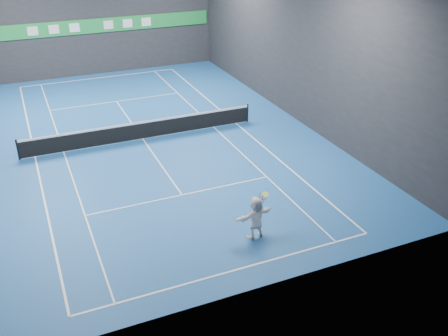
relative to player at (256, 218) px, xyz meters
name	(u,v)px	position (x,y,z in m)	size (l,w,h in m)	color
ground	(143,139)	(-1.52, 10.41, -0.85)	(26.00, 26.00, 0.00)	#1A5094
wall_back	(90,12)	(-1.52, 23.41, 3.65)	(18.00, 0.10, 9.00)	#262629
wall_front	(253,167)	(-1.52, -2.59, 3.65)	(18.00, 0.10, 9.00)	#262629
wall_right	(294,39)	(7.48, 10.41, 3.65)	(0.10, 26.00, 9.00)	#262629
baseline_near	(235,270)	(-1.52, -1.48, -0.85)	(10.98, 0.08, 0.01)	white
baseline_far	(100,78)	(-1.52, 22.30, -0.85)	(10.98, 0.08, 0.01)	white
sideline_doubles_left	(35,157)	(-7.01, 10.41, -0.85)	(0.08, 23.78, 0.01)	white
sideline_doubles_right	(236,123)	(3.97, 10.41, -0.85)	(0.08, 23.78, 0.01)	white
sideline_singles_left	(64,152)	(-5.63, 10.41, -0.85)	(0.06, 23.78, 0.01)	white
sideline_singles_right	(214,127)	(2.59, 10.41, -0.85)	(0.06, 23.78, 0.01)	white
service_line_near	(182,195)	(-1.52, 4.01, -0.85)	(8.23, 0.06, 0.01)	white
service_line_far	(117,101)	(-1.52, 16.81, -0.85)	(8.23, 0.06, 0.01)	white
center_service_line	(143,139)	(-1.52, 10.41, -0.85)	(0.06, 12.80, 0.01)	white
player	(256,218)	(0.00, 0.00, 0.00)	(1.58, 0.50, 1.71)	white
tennis_ball	(250,165)	(-0.25, 0.06, 2.22)	(0.07, 0.07, 0.07)	#E3F829
tennis_net	(142,130)	(-1.52, 10.41, -0.31)	(12.50, 0.10, 1.07)	black
sponsor_banner	(92,26)	(-1.52, 23.34, 2.65)	(17.64, 0.11, 1.00)	green
tennis_racket	(263,197)	(0.30, 0.05, 0.80)	(0.48, 0.36, 0.46)	red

